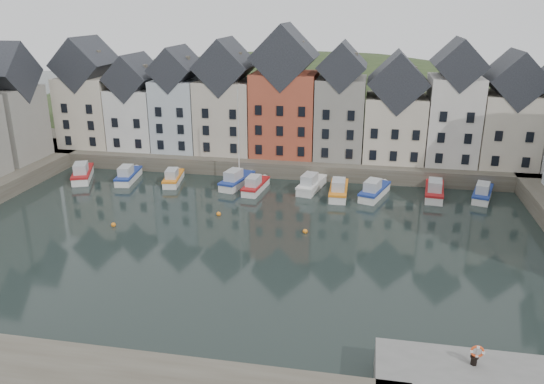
% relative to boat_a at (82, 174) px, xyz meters
% --- Properties ---
extents(ground, '(260.00, 260.00, 0.00)m').
position_rel_boat_a_xyz_m(ground, '(25.33, -17.05, -0.79)').
color(ground, black).
rests_on(ground, ground).
extents(far_quay, '(90.00, 16.00, 2.00)m').
position_rel_boat_a_xyz_m(far_quay, '(25.33, 12.95, 0.21)').
color(far_quay, '#494237').
rests_on(far_quay, ground).
extents(hillside, '(153.60, 70.40, 64.00)m').
position_rel_boat_a_xyz_m(hillside, '(25.35, 38.95, -18.76)').
color(hillside, '#26371B').
rests_on(hillside, ground).
extents(far_terrace, '(72.37, 8.16, 17.78)m').
position_rel_boat_a_xyz_m(far_terrace, '(28.54, 10.95, 8.08)').
color(far_terrace, beige).
rests_on(far_terrace, far_quay).
extents(mooring_buoys, '(20.50, 5.50, 0.50)m').
position_rel_boat_a_xyz_m(mooring_buoys, '(21.33, -11.71, -0.64)').
color(mooring_buoys, orange).
rests_on(mooring_buoys, ground).
extents(boat_a, '(4.65, 7.25, 2.67)m').
position_rel_boat_a_xyz_m(boat_a, '(0.00, 0.00, 0.00)').
color(boat_a, silver).
rests_on(boat_a, ground).
extents(boat_b, '(2.83, 6.54, 2.43)m').
position_rel_boat_a_xyz_m(boat_b, '(6.24, 0.51, -0.07)').
color(boat_b, silver).
rests_on(boat_b, ground).
extents(boat_c, '(2.78, 6.14, 2.27)m').
position_rel_boat_a_xyz_m(boat_c, '(12.41, 0.73, -0.12)').
color(boat_c, silver).
rests_on(boat_c, ground).
extents(boat_d, '(3.48, 6.95, 12.73)m').
position_rel_boat_a_xyz_m(boat_d, '(20.80, 1.08, 0.03)').
color(boat_d, silver).
rests_on(boat_d, ground).
extents(boat_e, '(2.54, 6.24, 2.33)m').
position_rel_boat_a_xyz_m(boat_e, '(23.59, -0.39, -0.10)').
color(boat_e, silver).
rests_on(boat_e, ground).
extents(boat_f, '(3.33, 6.85, 2.52)m').
position_rel_boat_a_xyz_m(boat_f, '(30.39, 1.25, -0.04)').
color(boat_f, silver).
rests_on(boat_f, ground).
extents(boat_g, '(2.16, 6.69, 2.56)m').
position_rel_boat_a_xyz_m(boat_g, '(33.91, -0.36, -0.03)').
color(boat_g, silver).
rests_on(boat_g, ground).
extents(boat_h, '(3.98, 6.93, 2.54)m').
position_rel_boat_a_xyz_m(boat_h, '(38.15, 0.14, -0.04)').
color(boat_h, silver).
rests_on(boat_h, ground).
extents(boat_i, '(2.79, 6.96, 2.60)m').
position_rel_boat_a_xyz_m(boat_i, '(45.28, 1.45, -0.02)').
color(boat_i, silver).
rests_on(boat_i, ground).
extents(boat_j, '(3.48, 6.42, 2.36)m').
position_rel_boat_a_xyz_m(boat_j, '(50.89, 1.85, -0.09)').
color(boat_j, silver).
rests_on(boat_j, ground).
extents(mooring_bollard, '(0.48, 0.48, 0.56)m').
position_rel_boat_a_xyz_m(mooring_bollard, '(43.96, -33.71, 1.52)').
color(mooring_bollard, black).
rests_on(mooring_bollard, near_quay).
extents(life_ring_post, '(0.80, 0.17, 1.30)m').
position_rel_boat_a_xyz_m(life_ring_post, '(44.07, -33.69, 2.07)').
color(life_ring_post, gray).
rests_on(life_ring_post, near_quay).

